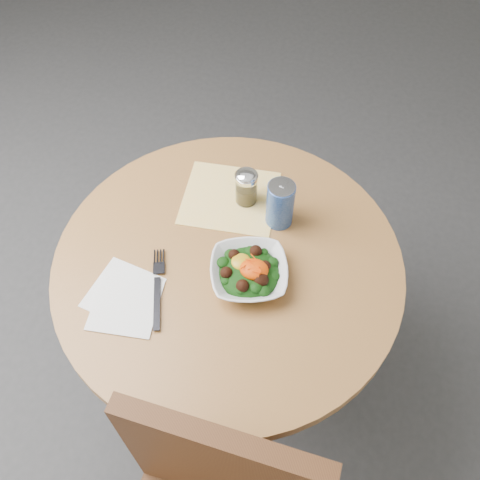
{
  "coord_description": "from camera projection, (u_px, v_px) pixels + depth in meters",
  "views": [
    {
      "loc": [
        0.18,
        -0.73,
        1.89
      ],
      "look_at": [
        0.03,
        0.03,
        0.81
      ],
      "focal_mm": 40.0,
      "sensor_mm": 36.0,
      "label": 1
    }
  ],
  "objects": [
    {
      "name": "ground",
      "position": [
        232.0,
        371.0,
        1.98
      ],
      "size": [
        6.0,
        6.0,
        0.0
      ],
      "primitive_type": "plane",
      "color": "#313234",
      "rests_on": "ground"
    },
    {
      "name": "table",
      "position": [
        229.0,
        298.0,
        1.53
      ],
      "size": [
        0.9,
        0.9,
        0.75
      ],
      "color": "black",
      "rests_on": "ground"
    },
    {
      "name": "cloth_napkin",
      "position": [
        230.0,
        198.0,
        1.49
      ],
      "size": [
        0.26,
        0.24,
        0.0
      ],
      "primitive_type": "cube",
      "rotation": [
        0.0,
        0.0,
        0.01
      ],
      "color": "#FDB20D",
      "rests_on": "table"
    },
    {
      "name": "paper_napkins",
      "position": [
        124.0,
        299.0,
        1.3
      ],
      "size": [
        0.2,
        0.21,
        0.0
      ],
      "color": "white",
      "rests_on": "table"
    },
    {
      "name": "salad_bowl",
      "position": [
        249.0,
        272.0,
        1.32
      ],
      "size": [
        0.23,
        0.23,
        0.07
      ],
      "color": "silver",
      "rests_on": "table"
    },
    {
      "name": "fork",
      "position": [
        158.0,
        285.0,
        1.32
      ],
      "size": [
        0.08,
        0.23,
        0.0
      ],
      "color": "black",
      "rests_on": "table"
    },
    {
      "name": "spice_shaker",
      "position": [
        246.0,
        187.0,
        1.44
      ],
      "size": [
        0.06,
        0.06,
        0.11
      ],
      "color": "silver",
      "rests_on": "table"
    },
    {
      "name": "beverage_can",
      "position": [
        280.0,
        204.0,
        1.39
      ],
      "size": [
        0.07,
        0.07,
        0.14
      ],
      "color": "navy",
      "rests_on": "table"
    }
  ]
}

